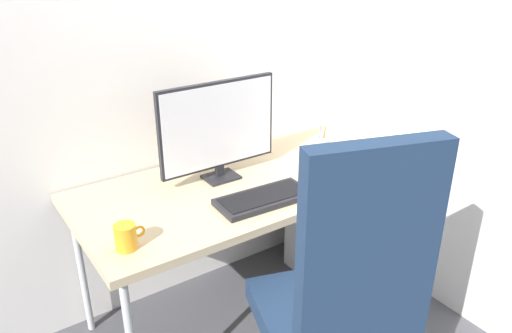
# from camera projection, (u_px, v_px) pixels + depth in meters

# --- Properties ---
(ground_plane) EXTENTS (8.00, 8.00, 0.00)m
(ground_plane) POSITION_uv_depth(u_px,v_px,m) (254.00, 305.00, 2.60)
(ground_plane) COLOR #4C4C51
(wall_back) EXTENTS (2.57, 0.04, 2.80)m
(wall_back) POSITION_uv_depth(u_px,v_px,m) (205.00, 17.00, 2.32)
(wall_back) COLOR white
(wall_back) RESTS_ON ground_plane
(wall_side_right) EXTENTS (0.04, 1.69, 2.80)m
(wall_side_right) POSITION_uv_depth(u_px,v_px,m) (417.00, 16.00, 2.35)
(wall_side_right) COLOR white
(wall_side_right) RESTS_ON ground_plane
(desk) EXTENTS (1.61, 0.73, 0.73)m
(desk) POSITION_uv_depth(u_px,v_px,m) (253.00, 187.00, 2.32)
(desk) COLOR #D1B78C
(desk) RESTS_ON ground_plane
(office_chair) EXTENTS (0.63, 0.67, 1.25)m
(office_chair) POSITION_uv_depth(u_px,v_px,m) (343.00, 299.00, 1.67)
(office_chair) COLOR black
(office_chair) RESTS_ON ground_plane
(filing_cabinet) EXTENTS (0.45, 0.52, 0.56)m
(filing_cabinet) POSITION_uv_depth(u_px,v_px,m) (346.00, 230.00, 2.75)
(filing_cabinet) COLOR silver
(filing_cabinet) RESTS_ON ground_plane
(monitor) EXTENTS (0.57, 0.12, 0.45)m
(monitor) POSITION_uv_depth(u_px,v_px,m) (218.00, 127.00, 2.21)
(monitor) COLOR black
(monitor) RESTS_ON desk
(keyboard) EXTENTS (0.41, 0.20, 0.03)m
(keyboard) POSITION_uv_depth(u_px,v_px,m) (263.00, 198.00, 2.10)
(keyboard) COLOR black
(keyboard) RESTS_ON desk
(mouse) EXTENTS (0.06, 0.09, 0.04)m
(mouse) POSITION_uv_depth(u_px,v_px,m) (318.00, 175.00, 2.30)
(mouse) COLOR black
(mouse) RESTS_ON desk
(pen_holder) EXTENTS (0.09, 0.09, 0.18)m
(pen_holder) POSITION_uv_depth(u_px,v_px,m) (321.00, 148.00, 2.50)
(pen_holder) COLOR #B2B5BA
(pen_holder) RESTS_ON desk
(notebook) EXTENTS (0.15, 0.19, 0.02)m
(notebook) POSITION_uv_depth(u_px,v_px,m) (363.00, 167.00, 2.40)
(notebook) COLOR #B23333
(notebook) RESTS_ON desk
(coffee_mug) EXTENTS (0.11, 0.08, 0.10)m
(coffee_mug) POSITION_uv_depth(u_px,v_px,m) (126.00, 237.00, 1.77)
(coffee_mug) COLOR orange
(coffee_mug) RESTS_ON desk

